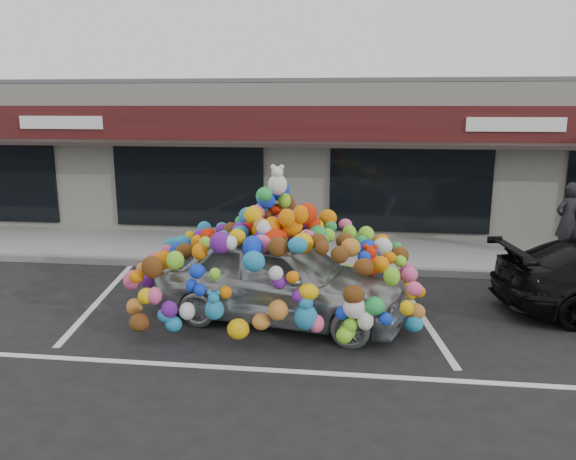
# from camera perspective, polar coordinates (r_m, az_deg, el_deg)

# --- Properties ---
(ground) EXTENTS (90.00, 90.00, 0.00)m
(ground) POSITION_cam_1_polar(r_m,az_deg,el_deg) (10.28, -2.52, -8.15)
(ground) COLOR black
(ground) RESTS_ON ground
(shop_building) EXTENTS (24.00, 7.20, 4.31)m
(shop_building) POSITION_cam_1_polar(r_m,az_deg,el_deg) (18.04, 1.92, 7.97)
(shop_building) COLOR silver
(shop_building) RESTS_ON ground
(sidewalk) EXTENTS (26.00, 3.00, 0.15)m
(sidewalk) POSITION_cam_1_polar(r_m,az_deg,el_deg) (14.03, 0.20, -2.07)
(sidewalk) COLOR gray
(sidewalk) RESTS_ON ground
(kerb) EXTENTS (26.00, 0.18, 0.16)m
(kerb) POSITION_cam_1_polar(r_m,az_deg,el_deg) (12.60, -0.63, -3.81)
(kerb) COLOR slate
(kerb) RESTS_ON ground
(parking_stripe_left) EXTENTS (0.73, 4.37, 0.01)m
(parking_stripe_left) POSITION_cam_1_polar(r_m,az_deg,el_deg) (11.41, -18.51, -6.66)
(parking_stripe_left) COLOR silver
(parking_stripe_left) RESTS_ON ground
(parking_stripe_mid) EXTENTS (0.73, 4.37, 0.01)m
(parking_stripe_mid) POSITION_cam_1_polar(r_m,az_deg,el_deg) (10.40, 13.23, -8.22)
(parking_stripe_mid) COLOR silver
(parking_stripe_mid) RESTS_ON ground
(lane_line) EXTENTS (14.00, 0.12, 0.01)m
(lane_line) POSITION_cam_1_polar(r_m,az_deg,el_deg) (8.05, 9.24, -14.47)
(lane_line) COLOR silver
(lane_line) RESTS_ON ground
(toy_car) EXTENTS (3.18, 4.97, 2.72)m
(toy_car) POSITION_cam_1_polar(r_m,az_deg,el_deg) (9.60, -0.78, -3.87)
(toy_car) COLOR #B3B7BE
(toy_car) RESTS_ON ground
(pedestrian_a) EXTENTS (0.75, 0.61, 1.77)m
(pedestrian_a) POSITION_cam_1_polar(r_m,az_deg,el_deg) (14.38, 26.55, 0.87)
(pedestrian_a) COLOR black
(pedestrian_a) RESTS_ON sidewalk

